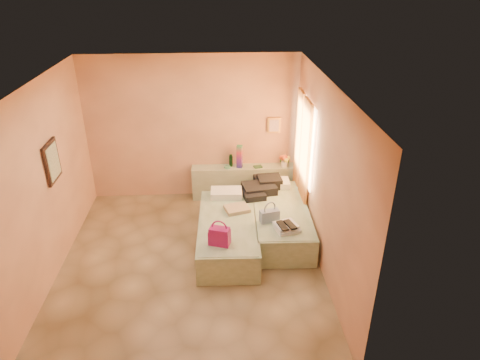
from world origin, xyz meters
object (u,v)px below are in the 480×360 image
at_px(flower_vase, 285,160).
at_px(magenta_handbag, 220,236).
at_px(water_bottle, 231,161).
at_px(green_book, 258,167).
at_px(bed_left, 228,233).
at_px(blue_handbag, 270,216).
at_px(bed_right, 280,220).
at_px(headboard_ledge, 244,181).
at_px(towel_stack, 287,227).

xyz_separation_m(flower_vase, magenta_handbag, (-1.31, -2.31, -0.15)).
distance_m(water_bottle, flower_vase, 1.05).
relative_size(water_bottle, green_book, 1.53).
xyz_separation_m(green_book, magenta_handbag, (-0.79, -2.31, -0.02)).
height_order(bed_left, blue_handbag, blue_handbag).
bearing_deg(bed_right, bed_left, -158.02).
relative_size(headboard_ledge, green_book, 12.94).
bearing_deg(water_bottle, towel_stack, -69.21).
relative_size(bed_left, bed_right, 1.00).
distance_m(bed_left, bed_right, 0.96).
xyz_separation_m(headboard_ledge, water_bottle, (-0.26, 0.03, 0.45)).
relative_size(bed_left, blue_handbag, 6.48).
bearing_deg(headboard_ledge, green_book, -10.18).
height_order(bed_left, green_book, green_book).
distance_m(flower_vase, towel_stack, 2.03).
bearing_deg(bed_right, water_bottle, 120.80).
relative_size(headboard_ledge, bed_right, 1.02).
height_order(green_book, blue_handbag, blue_handbag).
bearing_deg(bed_left, green_book, 70.32).
distance_m(headboard_ledge, bed_left, 1.74).
distance_m(bed_right, magenta_handbag, 1.49).
bearing_deg(blue_handbag, magenta_handbag, -158.81).
relative_size(bed_left, water_bottle, 8.26).
height_order(bed_left, bed_right, same).
xyz_separation_m(water_bottle, towel_stack, (0.79, -2.08, -0.22)).
xyz_separation_m(headboard_ledge, bed_right, (0.52, -1.37, -0.08)).
bearing_deg(towel_stack, water_bottle, 110.79).
bearing_deg(flower_vase, towel_stack, -97.28).
bearing_deg(magenta_handbag, water_bottle, 101.70).
bearing_deg(headboard_ledge, magenta_handbag, -102.41).
relative_size(magenta_handbag, towel_stack, 0.87).
bearing_deg(blue_handbag, towel_stack, -62.67).
bearing_deg(bed_right, blue_handbag, -118.62).
bearing_deg(flower_vase, bed_left, -125.00).
bearing_deg(green_book, bed_right, -93.31).
bearing_deg(bed_right, magenta_handbag, -134.96).
bearing_deg(headboard_ledge, water_bottle, 172.82).
bearing_deg(towel_stack, blue_handbag, 131.94).
distance_m(blue_handbag, towel_stack, 0.37).
xyz_separation_m(bed_left, water_bottle, (0.12, 1.73, 0.52)).
height_order(headboard_ledge, magenta_handbag, magenta_handbag).
distance_m(bed_left, water_bottle, 1.81).
bearing_deg(bed_left, bed_right, 21.98).
xyz_separation_m(bed_left, towel_stack, (0.91, -0.34, 0.30)).
relative_size(bed_right, water_bottle, 8.26).
distance_m(green_book, towel_stack, 2.02).
distance_m(headboard_ledge, flower_vase, 0.92).
distance_m(bed_right, blue_handbag, 0.59).
bearing_deg(flower_vase, water_bottle, 176.06).
height_order(flower_vase, towel_stack, flower_vase).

